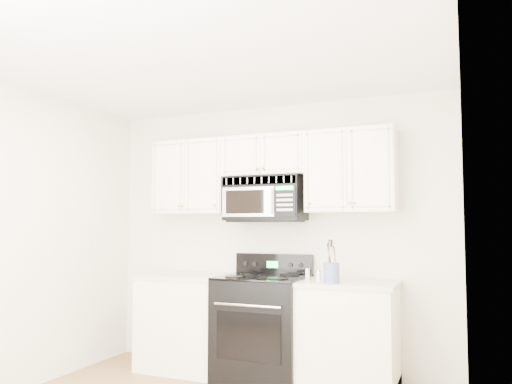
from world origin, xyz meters
The scene contains 9 objects.
room centered at (0.00, 0.00, 1.30)m, with size 3.51×3.51×2.61m.
base_cabinet_left centered at (-0.80, 1.44, 0.43)m, with size 0.86×0.65×0.92m.
base_cabinet_right centered at (0.80, 1.44, 0.43)m, with size 0.86×0.65×0.92m.
range centered at (0.02, 1.42, 0.48)m, with size 0.78×0.71×1.13m.
upper_cabinets centered at (0.00, 1.58, 1.93)m, with size 2.44×0.37×0.75m.
microwave centered at (-0.01, 1.56, 1.66)m, with size 0.75×0.43×0.42m.
utensil_crock centered at (0.71, 1.26, 1.01)m, with size 0.13×0.13×0.36m.
shaker_salt centered at (0.45, 1.42, 0.97)m, with size 0.04×0.04×0.10m.
shaker_pepper centered at (0.58, 1.30, 0.97)m, with size 0.04×0.04×0.10m.
Camera 1 is at (1.76, -2.90, 1.41)m, focal length 35.00 mm.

